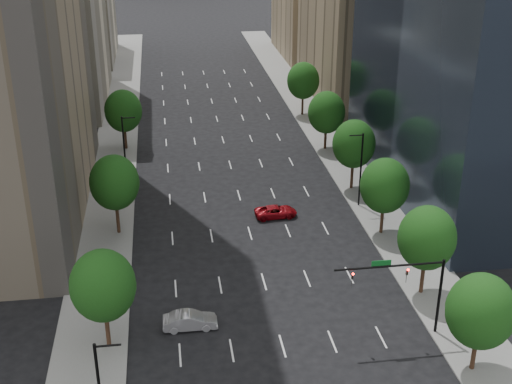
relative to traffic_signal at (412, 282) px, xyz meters
name	(u,v)px	position (x,y,z in m)	size (l,w,h in m)	color
sidewalk_left	(109,202)	(-26.03, 30.00, -5.10)	(6.00, 200.00, 0.15)	slate
sidewalk_right	(363,187)	(4.97, 30.00, -5.10)	(6.00, 200.00, 0.15)	slate
filler_left	(79,16)	(-35.53, 106.00, 3.83)	(14.00, 26.00, 18.00)	beige
parking_tan_right	(356,10)	(14.47, 70.00, 9.83)	(14.00, 30.00, 30.00)	#8C7759
filler_right	(313,18)	(14.47, 103.00, 2.83)	(14.00, 26.00, 16.00)	#8C7759
tree_right_0	(481,311)	(3.47, -5.00, 0.22)	(5.20, 5.20, 8.39)	#382316
tree_right_1	(427,238)	(3.47, 6.00, 0.58)	(5.20, 5.20, 8.75)	#382316
tree_right_2	(385,186)	(3.47, 18.00, 0.43)	(5.20, 5.20, 8.61)	#382316
tree_right_3	(354,144)	(3.47, 30.00, 0.72)	(5.20, 5.20, 8.89)	#382316
tree_right_4	(326,112)	(3.47, 44.00, 0.29)	(5.20, 5.20, 8.46)	#382316
tree_right_5	(303,81)	(3.47, 60.00, 0.58)	(5.20, 5.20, 8.75)	#382316
tree_left_0	(103,286)	(-24.53, 2.00, 0.58)	(5.20, 5.20, 8.75)	#382316
tree_left_1	(114,183)	(-24.53, 22.00, 0.79)	(5.20, 5.20, 8.97)	#382316
tree_left_2	(123,111)	(-24.53, 48.00, 0.50)	(5.20, 5.20, 8.68)	#382316
streetlight_rn	(360,168)	(2.91, 25.00, -0.33)	(1.70, 0.20, 9.00)	black
streetlight_ln	(125,149)	(-23.96, 35.00, -0.33)	(1.70, 0.20, 9.00)	black
traffic_signal	(412,282)	(0.00, 0.00, 0.00)	(9.12, 0.40, 7.38)	black
car_silver	(190,321)	(-17.84, 3.54, -4.42)	(1.60, 4.59, 1.51)	#A4A4AA
car_red_far	(276,212)	(-7.10, 23.56, -4.51)	(2.20, 4.78, 1.33)	maroon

